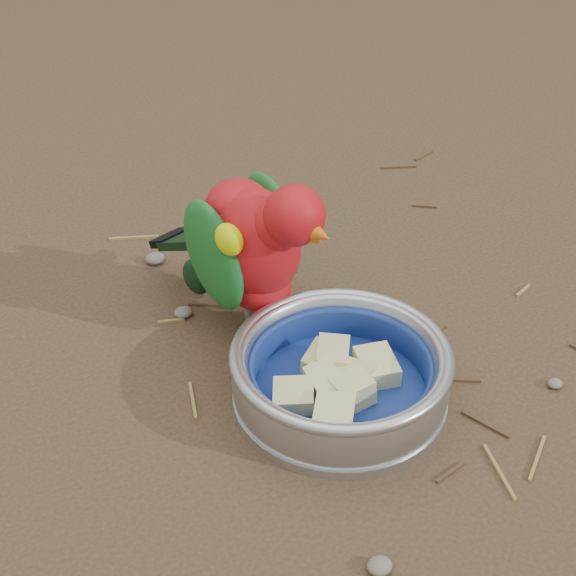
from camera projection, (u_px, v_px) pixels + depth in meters
name	position (u px, v px, depth m)	size (l,w,h in m)	color
ground	(273.00, 441.00, 0.80)	(60.00, 60.00, 0.00)	#473323
food_bowl	(340.00, 394.00, 0.84)	(0.21, 0.21, 0.02)	#B2B2BA
bowl_wall	(341.00, 371.00, 0.83)	(0.21, 0.21, 0.04)	#B2B2BA
fruit_wedges	(340.00, 376.00, 0.83)	(0.12, 0.12, 0.03)	beige
lory_parrot	(254.00, 256.00, 0.89)	(0.11, 0.23, 0.19)	#B51117
ground_debris	(282.00, 399.00, 0.85)	(0.90, 0.80, 0.01)	olive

